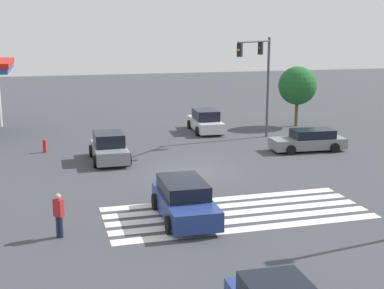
{
  "coord_description": "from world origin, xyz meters",
  "views": [
    {
      "loc": [
        -7.61,
        -27.31,
        7.61
      ],
      "look_at": [
        0.0,
        0.0,
        1.48
      ],
      "focal_mm": 50.0,
      "sensor_mm": 36.0,
      "label": 1
    }
  ],
  "objects_px": {
    "car_0": "(309,140)",
    "car_3": "(184,200)",
    "tree_corner_b": "(297,86)",
    "car_1": "(109,148)",
    "pedestrian": "(59,213)",
    "fire_hydrant": "(45,146)",
    "car_2": "(205,121)",
    "traffic_signal_mast": "(261,69)"
  },
  "relations": [
    {
      "from": "fire_hydrant",
      "to": "pedestrian",
      "type": "bearing_deg",
      "value": -88.34
    },
    {
      "from": "traffic_signal_mast",
      "to": "fire_hydrant",
      "type": "bearing_deg",
      "value": -45.38
    },
    {
      "from": "car_0",
      "to": "car_1",
      "type": "relative_size",
      "value": 1.1
    },
    {
      "from": "tree_corner_b",
      "to": "car_0",
      "type": "bearing_deg",
      "value": -111.24
    },
    {
      "from": "car_2",
      "to": "car_1",
      "type": "bearing_deg",
      "value": 135.27
    },
    {
      "from": "car_3",
      "to": "fire_hydrant",
      "type": "bearing_deg",
      "value": -157.46
    },
    {
      "from": "car_0",
      "to": "pedestrian",
      "type": "xyz_separation_m",
      "value": [
        -15.86,
        -10.71,
        0.29
      ]
    },
    {
      "from": "car_1",
      "to": "pedestrian",
      "type": "relative_size",
      "value": 2.58
    },
    {
      "from": "car_3",
      "to": "tree_corner_b",
      "type": "height_order",
      "value": "tree_corner_b"
    },
    {
      "from": "traffic_signal_mast",
      "to": "car_1",
      "type": "bearing_deg",
      "value": -28.58
    },
    {
      "from": "traffic_signal_mast",
      "to": "tree_corner_b",
      "type": "xyz_separation_m",
      "value": [
        5.06,
        4.44,
        -1.74
      ]
    },
    {
      "from": "car_3",
      "to": "tree_corner_b",
      "type": "relative_size",
      "value": 0.98
    },
    {
      "from": "car_3",
      "to": "fire_hydrant",
      "type": "relative_size",
      "value": 5.45
    },
    {
      "from": "traffic_signal_mast",
      "to": "car_3",
      "type": "height_order",
      "value": "traffic_signal_mast"
    },
    {
      "from": "car_0",
      "to": "car_1",
      "type": "bearing_deg",
      "value": 0.61
    },
    {
      "from": "traffic_signal_mast",
      "to": "car_2",
      "type": "xyz_separation_m",
      "value": [
        -2.64,
        4.11,
        -4.2
      ]
    },
    {
      "from": "car_0",
      "to": "pedestrian",
      "type": "relative_size",
      "value": 2.84
    },
    {
      "from": "fire_hydrant",
      "to": "tree_corner_b",
      "type": "bearing_deg",
      "value": 12.54
    },
    {
      "from": "car_1",
      "to": "tree_corner_b",
      "type": "xyz_separation_m",
      "value": [
        15.86,
        7.62,
        2.46
      ]
    },
    {
      "from": "traffic_signal_mast",
      "to": "car_2",
      "type": "relative_size",
      "value": 1.46
    },
    {
      "from": "car_3",
      "to": "traffic_signal_mast",
      "type": "bearing_deg",
      "value": 148.08
    },
    {
      "from": "car_2",
      "to": "car_3",
      "type": "bearing_deg",
      "value": 163.88
    },
    {
      "from": "car_2",
      "to": "tree_corner_b",
      "type": "bearing_deg",
      "value": -84.13
    },
    {
      "from": "car_1",
      "to": "fire_hydrant",
      "type": "bearing_deg",
      "value": -131.48
    },
    {
      "from": "tree_corner_b",
      "to": "fire_hydrant",
      "type": "height_order",
      "value": "tree_corner_b"
    },
    {
      "from": "car_2",
      "to": "pedestrian",
      "type": "distance_m",
      "value": 21.91
    },
    {
      "from": "traffic_signal_mast",
      "to": "pedestrian",
      "type": "bearing_deg",
      "value": 1.12
    },
    {
      "from": "car_1",
      "to": "fire_hydrant",
      "type": "xyz_separation_m",
      "value": [
        -3.66,
        3.28,
        -0.35
      ]
    },
    {
      "from": "car_2",
      "to": "pedestrian",
      "type": "xyz_separation_m",
      "value": [
        -11.4,
        -18.71,
        0.17
      ]
    },
    {
      "from": "car_0",
      "to": "fire_hydrant",
      "type": "distance_m",
      "value": 16.77
    },
    {
      "from": "pedestrian",
      "to": "fire_hydrant",
      "type": "distance_m",
      "value": 14.71
    },
    {
      "from": "car_1",
      "to": "pedestrian",
      "type": "xyz_separation_m",
      "value": [
        -3.24,
        -11.42,
        0.17
      ]
    },
    {
      "from": "traffic_signal_mast",
      "to": "car_1",
      "type": "height_order",
      "value": "traffic_signal_mast"
    },
    {
      "from": "traffic_signal_mast",
      "to": "tree_corner_b",
      "type": "bearing_deg",
      "value": 176.26
    },
    {
      "from": "traffic_signal_mast",
      "to": "car_0",
      "type": "height_order",
      "value": "traffic_signal_mast"
    },
    {
      "from": "car_0",
      "to": "car_2",
      "type": "xyz_separation_m",
      "value": [
        -4.47,
        8.01,
        0.12
      ]
    },
    {
      "from": "traffic_signal_mast",
      "to": "car_1",
      "type": "distance_m",
      "value": 12.02
    },
    {
      "from": "car_3",
      "to": "fire_hydrant",
      "type": "distance_m",
      "value": 14.96
    },
    {
      "from": "tree_corner_b",
      "to": "traffic_signal_mast",
      "type": "bearing_deg",
      "value": -138.74
    },
    {
      "from": "pedestrian",
      "to": "fire_hydrant",
      "type": "height_order",
      "value": "pedestrian"
    },
    {
      "from": "car_0",
      "to": "car_3",
      "type": "relative_size",
      "value": 1.03
    },
    {
      "from": "pedestrian",
      "to": "tree_corner_b",
      "type": "height_order",
      "value": "tree_corner_b"
    }
  ]
}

